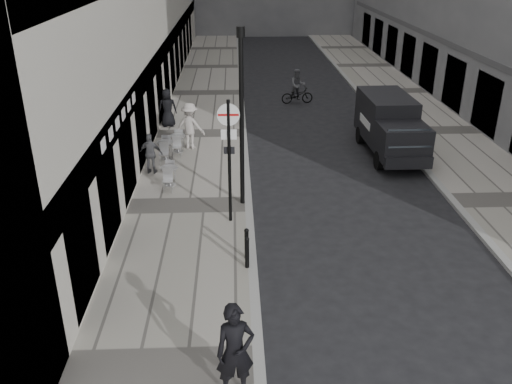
% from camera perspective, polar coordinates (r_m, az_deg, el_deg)
% --- Properties ---
extents(sidewalk, '(4.00, 60.00, 0.12)m').
position_cam_1_polar(sidewalk, '(25.36, -5.83, 6.06)').
color(sidewalk, gray).
rests_on(sidewalk, ground).
extents(far_sidewalk, '(4.00, 60.00, 0.12)m').
position_cam_1_polar(far_sidewalk, '(27.01, 18.29, 6.08)').
color(far_sidewalk, gray).
rests_on(far_sidewalk, ground).
extents(walking_man, '(0.81, 0.61, 2.02)m').
position_cam_1_polar(walking_man, '(10.52, -2.21, -16.43)').
color(walking_man, black).
rests_on(walking_man, sidewalk).
extents(sign_post, '(0.67, 0.10, 3.89)m').
position_cam_1_polar(sign_post, '(16.16, -2.86, 4.88)').
color(sign_post, black).
rests_on(sign_post, sidewalk).
extents(lamppost, '(0.26, 0.26, 5.75)m').
position_cam_1_polar(lamppost, '(17.16, -1.54, 8.57)').
color(lamppost, black).
rests_on(lamppost, sidewalk).
extents(bollard_near, '(0.11, 0.11, 0.86)m').
position_cam_1_polar(bollard_near, '(14.93, -0.99, -5.55)').
color(bollard_near, black).
rests_on(bollard_near, sidewalk).
extents(bollard_far, '(0.11, 0.11, 0.86)m').
position_cam_1_polar(bollard_far, '(14.53, -0.95, -6.47)').
color(bollard_far, black).
rests_on(bollard_far, sidewalk).
extents(panel_van, '(1.95, 5.05, 2.36)m').
position_cam_1_polar(panel_van, '(23.25, 13.89, 7.02)').
color(panel_van, black).
rests_on(panel_van, ground).
extents(cyclist, '(1.82, 0.82, 1.90)m').
position_cam_1_polar(cyclist, '(30.59, 4.37, 10.64)').
color(cyclist, black).
rests_on(cyclist, ground).
extents(pedestrian_a, '(0.96, 0.52, 1.56)m').
position_cam_1_polar(pedestrian_a, '(20.79, -11.02, 3.99)').
color(pedestrian_a, '#525256').
rests_on(pedestrian_a, sidewalk).
extents(pedestrian_b, '(1.44, 1.12, 1.96)m').
position_cam_1_polar(pedestrian_b, '(23.16, -6.95, 6.91)').
color(pedestrian_b, '#B6AEA8').
rests_on(pedestrian_b, sidewalk).
extents(pedestrian_c, '(0.97, 0.72, 1.81)m').
position_cam_1_polar(pedestrian_c, '(26.31, -9.31, 8.73)').
color(pedestrian_c, black).
rests_on(pedestrian_c, sidewalk).
extents(cafe_table_near, '(0.63, 1.43, 0.81)m').
position_cam_1_polar(cafe_table_near, '(19.71, -9.11, 1.82)').
color(cafe_table_near, silver).
rests_on(cafe_table_near, sidewalk).
extents(cafe_table_mid, '(0.67, 1.52, 0.87)m').
position_cam_1_polar(cafe_table_mid, '(22.24, -9.51, 4.53)').
color(cafe_table_mid, '#A8A8AA').
rests_on(cafe_table_mid, sidewalk).
extents(cafe_table_far, '(0.66, 1.50, 0.85)m').
position_cam_1_polar(cafe_table_far, '(22.95, -8.20, 5.23)').
color(cafe_table_far, '#BCBDBF').
rests_on(cafe_table_far, sidewalk).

